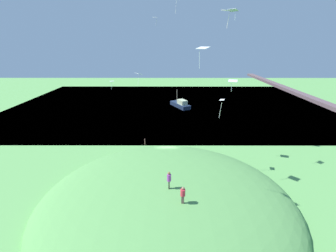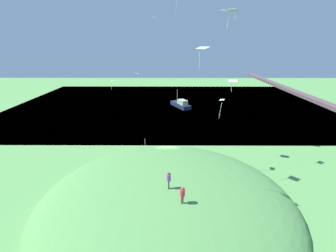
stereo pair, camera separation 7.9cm
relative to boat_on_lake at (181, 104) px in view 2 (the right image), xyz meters
name	(u,v)px [view 2 (the right image)]	position (x,y,z in m)	size (l,w,h in m)	color
ground_plane	(167,157)	(27.60, -3.26, -0.74)	(160.00, 160.00, 0.00)	#5C9D50
lake_water	(168,105)	(-3.09, -3.26, -0.94)	(53.34, 80.00, 0.40)	#36557A
grass_hill	(166,204)	(37.83, -3.27, -0.74)	(25.35, 26.08, 5.77)	#58974D
bridge_deck_far	(281,86)	(-3.09, 26.18, 4.07)	(48.01, 1.80, 0.70)	#5C494F
boat_on_lake	(181,104)	(0.00, 0.00, 0.00)	(7.25, 5.12, 4.22)	#1B2841
person_watching_kites	(169,178)	(39.33, -3.04, 3.24)	(0.38, 0.38, 1.75)	#3A302A
person_near_shore	(182,193)	(41.27, -1.89, 3.03)	(0.48, 0.48, 1.60)	brown
kite_0	(178,1)	(15.71, -1.68, 21.21)	(0.72, 0.88, 2.19)	silver
kite_1	(155,18)	(16.67, -5.26, 18.61)	(0.67, 0.78, 1.26)	silver
kite_2	(233,10)	(24.91, 5.12, 18.70)	(1.40, 1.41, 1.35)	white
kite_3	(112,82)	(18.30, -12.71, 8.62)	(0.69, 0.79, 1.44)	silver
kite_4	(139,74)	(27.33, -6.88, 11.04)	(1.27, 1.18, 1.52)	white
kite_5	(203,49)	(34.29, 0.17, 14.32)	(1.39, 1.38, 2.06)	white
kite_6	(226,11)	(30.52, 2.99, 17.95)	(1.07, 1.14, 1.80)	#F4DECF
kite_7	(233,81)	(28.11, 5.03, 10.27)	(1.06, 1.28, 1.58)	white
kite_8	(222,102)	(31.56, 3.03, 8.48)	(0.90, 0.76, 2.21)	white
mooring_post	(145,142)	(23.29, -6.91, -0.22)	(0.14, 0.14, 1.03)	brown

